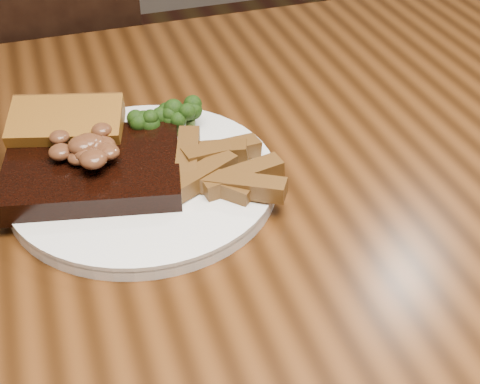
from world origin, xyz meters
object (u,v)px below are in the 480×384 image
(chair_far, at_px, (30,158))
(plate, at_px, (143,182))
(dining_table, at_px, (252,272))
(garlic_bread, at_px, (70,140))
(steak, at_px, (93,170))
(potato_wedges, at_px, (211,163))

(chair_far, xyz_separation_m, plate, (0.13, -0.53, 0.30))
(plate, bearing_deg, chair_far, 103.49)
(dining_table, distance_m, garlic_bread, 0.24)
(steak, relative_size, garlic_bread, 1.49)
(dining_table, height_order, potato_wedges, potato_wedges)
(plate, bearing_deg, potato_wedges, -12.05)
(potato_wedges, bearing_deg, chair_far, 109.64)
(dining_table, distance_m, steak, 0.20)
(chair_far, xyz_separation_m, potato_wedges, (0.19, -0.55, 0.31))
(steak, distance_m, garlic_bread, 0.06)
(dining_table, bearing_deg, plate, 146.98)
(dining_table, bearing_deg, steak, 152.97)
(plate, relative_size, steak, 1.58)
(chair_far, distance_m, garlic_bread, 0.56)
(chair_far, height_order, plate, chair_far)
(dining_table, relative_size, steak, 9.41)
(garlic_bread, bearing_deg, chair_far, 113.64)
(chair_far, relative_size, plate, 3.14)
(chair_far, distance_m, plate, 0.62)
(steak, xyz_separation_m, garlic_bread, (-0.02, 0.06, -0.00))
(steak, bearing_deg, chair_far, 110.58)
(dining_table, height_order, garlic_bread, garlic_bread)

